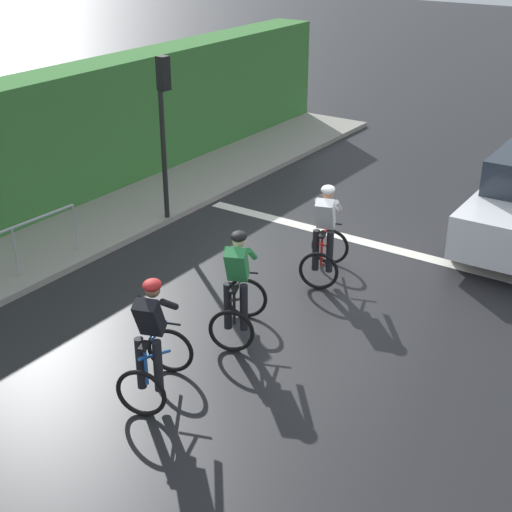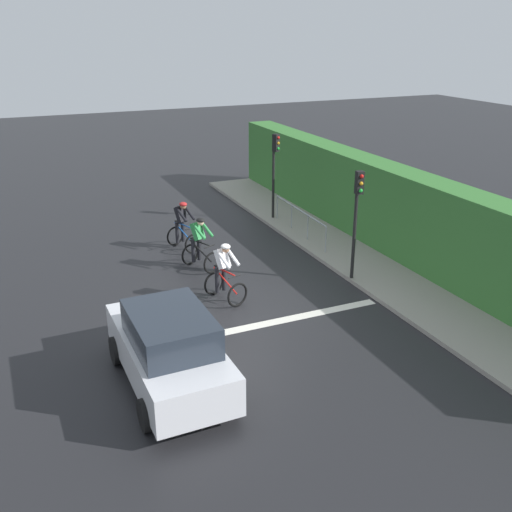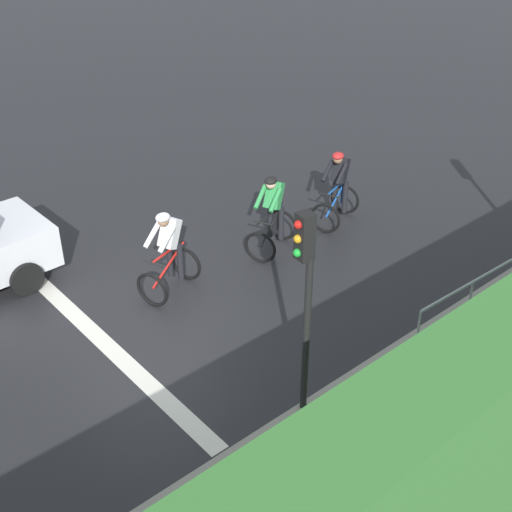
% 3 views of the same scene
% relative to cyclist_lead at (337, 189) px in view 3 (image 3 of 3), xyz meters
% --- Properties ---
extents(ground_plane, '(80.00, 80.00, 0.00)m').
position_rel_cyclist_lead_xyz_m(ground_plane, '(0.04, -4.89, -0.80)').
color(ground_plane, black).
extents(sidewalk_kerb, '(2.80, 21.28, 0.12)m').
position_rel_cyclist_lead_xyz_m(sidewalk_kerb, '(5.05, -2.89, -0.74)').
color(sidewalk_kerb, gray).
rests_on(sidewalk_kerb, ground).
extents(stone_wall_low, '(0.44, 21.28, 0.54)m').
position_rel_cyclist_lead_xyz_m(stone_wall_low, '(5.95, -2.89, -0.53)').
color(stone_wall_low, gray).
rests_on(stone_wall_low, ground).
extents(road_marking_stop_line, '(7.00, 0.30, 0.01)m').
position_rel_cyclist_lead_xyz_m(road_marking_stop_line, '(0.04, -5.99, -0.79)').
color(road_marking_stop_line, silver).
rests_on(road_marking_stop_line, ground).
extents(cyclist_lead, '(1.00, 1.24, 1.66)m').
position_rel_cyclist_lead_xyz_m(cyclist_lead, '(0.00, 0.00, 0.00)').
color(cyclist_lead, black).
rests_on(cyclist_lead, ground).
extents(cyclist_second, '(1.05, 1.26, 1.66)m').
position_rel_cyclist_lead_xyz_m(cyclist_second, '(-0.03, -1.84, 0.00)').
color(cyclist_second, black).
rests_on(cyclist_second, ground).
extents(cyclist_mid, '(0.98, 1.24, 1.66)m').
position_rel_cyclist_lead_xyz_m(cyclist_mid, '(-0.13, -4.25, 0.00)').
color(cyclist_mid, black).
rests_on(cyclist_mid, ground).
extents(traffic_light_near_crossing, '(0.22, 0.31, 3.34)m').
position_rel_cyclist_lead_xyz_m(traffic_light_near_crossing, '(3.72, -4.67, 1.43)').
color(traffic_light_near_crossing, black).
rests_on(traffic_light_near_crossing, ground).
extents(pedestrian_railing_kerbside, '(0.19, 3.99, 1.03)m').
position_rel_cyclist_lead_xyz_m(pedestrian_railing_kerbside, '(4.15, -0.49, 0.01)').
color(pedestrian_railing_kerbside, '#999EA3').
rests_on(pedestrian_railing_kerbside, ground).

